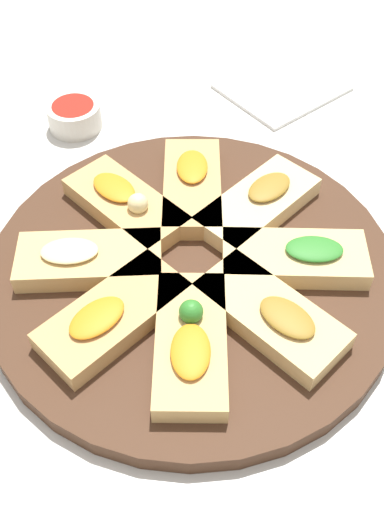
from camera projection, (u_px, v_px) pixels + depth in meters
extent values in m
plane|color=beige|center=(192.00, 276.00, 0.60)|extent=(3.00, 3.00, 0.00)
cylinder|color=#422819|center=(192.00, 270.00, 0.59)|extent=(0.40, 0.40, 0.02)
cube|color=#E5C689|center=(258.00, 205.00, 0.62)|extent=(0.15, 0.11, 0.02)
ellipsoid|color=olive|center=(269.00, 187.00, 0.62)|extent=(0.06, 0.05, 0.01)
cube|color=tan|center=(192.00, 187.00, 0.64)|extent=(0.11, 0.15, 0.02)
ellipsoid|color=orange|center=(192.00, 167.00, 0.64)|extent=(0.05, 0.06, 0.01)
cube|color=tan|center=(126.00, 205.00, 0.62)|extent=(0.11, 0.15, 0.02)
ellipsoid|color=orange|center=(114.00, 187.00, 0.62)|extent=(0.05, 0.06, 0.01)
sphere|color=beige|center=(138.00, 204.00, 0.60)|extent=(0.02, 0.02, 0.02)
cube|color=tan|center=(90.00, 260.00, 0.57)|extent=(0.15, 0.10, 0.02)
ellipsoid|color=beige|center=(69.00, 251.00, 0.56)|extent=(0.06, 0.05, 0.01)
cube|color=tan|center=(114.00, 315.00, 0.53)|extent=(0.15, 0.11, 0.02)
ellipsoid|color=orange|center=(97.00, 318.00, 0.51)|extent=(0.06, 0.05, 0.01)
cube|color=tan|center=(191.00, 343.00, 0.51)|extent=(0.11, 0.15, 0.02)
ellipsoid|color=orange|center=(191.00, 351.00, 0.49)|extent=(0.05, 0.06, 0.01)
sphere|color=#2D7A28|center=(191.00, 312.00, 0.51)|extent=(0.02, 0.02, 0.02)
cube|color=#DBB775|center=(270.00, 315.00, 0.53)|extent=(0.11, 0.15, 0.02)
ellipsoid|color=olive|center=(287.00, 317.00, 0.51)|extent=(0.05, 0.06, 0.01)
cube|color=#DBB775|center=(294.00, 258.00, 0.57)|extent=(0.15, 0.11, 0.02)
ellipsoid|color=#2D7A28|center=(314.00, 249.00, 0.56)|extent=(0.06, 0.05, 0.01)
cube|color=white|center=(282.00, 86.00, 0.81)|extent=(0.18, 0.16, 0.01)
cylinder|color=silver|center=(74.00, 116.00, 0.74)|extent=(0.07, 0.07, 0.03)
cylinder|color=#B22319|center=(73.00, 107.00, 0.73)|extent=(0.05, 0.05, 0.01)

